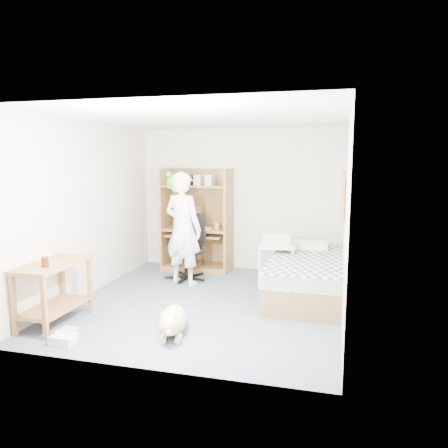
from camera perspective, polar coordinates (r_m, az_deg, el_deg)
name	(u,v)px	position (r m, az deg, el deg)	size (l,w,h in m)	color
floor	(207,302)	(6.15, -2.22, -10.20)	(4.00, 4.00, 0.00)	#4E5C6A
wall_back	(239,200)	(7.79, 2.03, 3.20)	(3.60, 0.02, 2.50)	beige
wall_right	(345,218)	(5.61, 15.57, 0.80)	(0.02, 4.00, 2.50)	beige
wall_left	(88,209)	(6.62, -17.37, 1.86)	(0.02, 4.00, 2.50)	beige
ceiling	(206,118)	(5.85, -2.36, 13.69)	(3.60, 4.00, 0.02)	white
computer_hutch	(198,224)	(7.78, -3.45, 0.00)	(1.20, 0.63, 1.80)	brown
bed	(306,277)	(6.42, 10.67, -6.84)	(1.02, 2.02, 0.66)	brown
side_desk	(54,284)	(5.65, -21.35, -7.27)	(0.50, 1.00, 0.75)	brown
corkboard	(343,196)	(6.49, 15.31, 3.60)	(0.04, 0.94, 0.66)	olive
office_chair	(188,256)	(7.24, -4.73, -4.20)	(0.61, 0.61, 1.07)	black
person	(183,229)	(6.85, -5.38, -0.63)	(0.65, 0.42, 1.78)	white
parrot	(170,181)	(6.86, -7.01, 5.55)	(0.13, 0.23, 0.36)	#127F18
dog	(173,321)	(5.10, -6.73, -12.42)	(0.47, 0.94, 0.36)	tan
printer_cart	(276,259)	(6.81, 6.84, -4.50)	(0.61, 0.51, 0.67)	white
printer	(277,238)	(6.75, 6.89, -1.88)	(0.42, 0.32, 0.18)	#B5B5B0
crt_monitor	(188,217)	(7.83, -4.78, 0.97)	(0.41, 0.43, 0.35)	beige
keyboard	(194,234)	(7.66, -3.89, -1.29)	(0.45, 0.16, 0.03)	beige
pencil_cup	(217,226)	(7.58, -0.92, -0.22)	(0.08, 0.08, 0.12)	gold
drink_glass	(45,262)	(5.39, -22.33, -4.60)	(0.08, 0.08, 0.12)	#3D1509
floor_box_a	(63,339)	(5.15, -20.26, -13.95)	(0.25, 0.20, 0.10)	silver
floor_box_b	(66,333)	(5.34, -19.93, -13.23)	(0.18, 0.22, 0.08)	#B4B4AF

